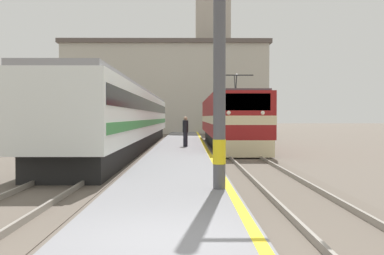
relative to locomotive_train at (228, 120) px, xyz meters
The scene contains 10 objects.
ground_plane 7.15m from the locomotive_train, 116.52° to the left, with size 200.00×200.00×0.00m, color #60564C.
platform 3.70m from the locomotive_train, 158.75° to the left, with size 3.12×140.00×0.26m.
rail_track_near 2.11m from the locomotive_train, 90.00° to the left, with size 2.83×140.00×0.16m.
rail_track_far 6.78m from the locomotive_train, 169.42° to the left, with size 2.83×140.00×0.16m.
locomotive_train is the anchor object (origin of this frame).
passenger_train 6.62m from the locomotive_train, 166.74° to the right, with size 2.92×32.46×3.61m.
catenary_mast 19.37m from the locomotive_train, 95.60° to the right, with size 2.24×0.32×7.68m.
person_on_platform 4.69m from the locomotive_train, 127.85° to the right, with size 0.34×0.34×1.76m.
clock_tower 34.68m from the locomotive_train, 88.84° to the left, with size 5.73×5.73×30.50m.
station_building 25.66m from the locomotive_train, 102.35° to the left, with size 24.71×7.20×10.98m.
Camera 1 is at (0.41, -6.25, 2.00)m, focal length 42.00 mm.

